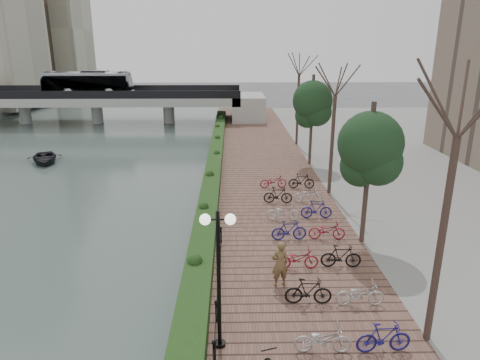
{
  "coord_description": "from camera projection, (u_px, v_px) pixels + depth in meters",
  "views": [
    {
      "loc": [
        1.94,
        -9.19,
        9.21
      ],
      "look_at": [
        2.39,
        13.97,
        2.0
      ],
      "focal_mm": 32.0,
      "sensor_mm": 36.0,
      "label": 1
    }
  ],
  "objects": [
    {
      "name": "chain_fence",
      "position": [
        216.0,
        331.0,
        13.16
      ],
      "size": [
        0.1,
        14.1,
        0.7
      ],
      "color": "black",
      "rests_on": "promenade"
    },
    {
      "name": "lamppost",
      "position": [
        218.0,
        250.0,
        12.12
      ],
      "size": [
        1.02,
        0.32,
        4.4
      ],
      "color": "black",
      "rests_on": "promenade"
    },
    {
      "name": "street_trees",
      "position": [
        346.0,
        156.0,
        22.63
      ],
      "size": [
        3.2,
        37.12,
        6.8
      ],
      "color": "#34251F",
      "rests_on": "promenade"
    },
    {
      "name": "bridge",
      "position": [
        94.0,
        96.0,
        53.14
      ],
      "size": [
        36.0,
        10.77,
        6.5
      ],
      "color": "#AAAAA5",
      "rests_on": "ground"
    },
    {
      "name": "river_water",
      "position": [
        26.0,
        164.0,
        35.05
      ],
      "size": [
        30.0,
        130.0,
        0.02
      ],
      "primitive_type": "cube",
      "color": "#495C57",
      "rests_on": "ground"
    },
    {
      "name": "promenade",
      "position": [
        263.0,
        189.0,
        28.18
      ],
      "size": [
        8.0,
        75.0,
        0.5
      ],
      "primitive_type": "cube",
      "color": "brown",
      "rests_on": "ground"
    },
    {
      "name": "bicycle_parking",
      "position": [
        308.0,
        231.0,
        20.01
      ],
      "size": [
        2.4,
        17.32,
        1.0
      ],
      "color": "#B3B5B9",
      "rests_on": "promenade"
    },
    {
      "name": "hedge",
      "position": [
        213.0,
        171.0,
        30.34
      ],
      "size": [
        1.1,
        56.0,
        0.6
      ],
      "primitive_type": "cube",
      "color": "#183413",
      "rests_on": "promenade"
    },
    {
      "name": "pedestrian",
      "position": [
        280.0,
        264.0,
        16.08
      ],
      "size": [
        0.76,
        0.59,
        1.83
      ],
      "primitive_type": "imported",
      "rotation": [
        0.0,
        0.0,
        3.39
      ],
      "color": "brown",
      "rests_on": "promenade"
    },
    {
      "name": "boat",
      "position": [
        44.0,
        158.0,
        35.41
      ],
      "size": [
        4.09,
        4.71,
        0.82
      ],
      "primitive_type": "imported",
      "rotation": [
        0.0,
        0.0,
        0.38
      ],
      "color": "black",
      "rests_on": "river_water"
    }
  ]
}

